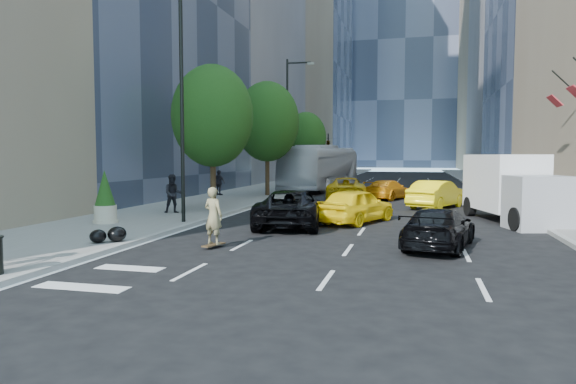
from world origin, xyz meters
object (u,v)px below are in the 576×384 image
(city_bus, at_px, (322,168))
(planter_shrub, at_px, (105,198))
(skateboarder, at_px, (213,220))
(black_sedan_mercedes, at_px, (439,228))
(black_sedan_lincoln, at_px, (291,208))
(box_truck, at_px, (512,188))

(city_bus, height_order, planter_shrub, city_bus)
(skateboarder, xyz_separation_m, black_sedan_mercedes, (6.95, 1.73, -0.27))
(planter_shrub, bearing_deg, city_bus, 79.09)
(black_sedan_lincoln, bearing_deg, box_truck, -164.70)
(black_sedan_mercedes, bearing_deg, skateboarder, 26.35)
(skateboarder, relative_size, box_truck, 0.28)
(box_truck, bearing_deg, city_bus, 107.86)
(skateboarder, height_order, planter_shrub, planter_shrub)
(box_truck, bearing_deg, skateboarder, -153.03)
(black_sedan_lincoln, relative_size, city_bus, 0.40)
(city_bus, bearing_deg, skateboarder, -80.87)
(city_bus, xyz_separation_m, planter_shrub, (-4.69, -24.31, -0.70))
(skateboarder, relative_size, planter_shrub, 0.83)
(black_sedan_lincoln, height_order, black_sedan_mercedes, black_sedan_lincoln)
(city_bus, height_order, box_truck, city_bus)
(black_sedan_mercedes, relative_size, city_bus, 0.33)
(box_truck, xyz_separation_m, planter_shrub, (-16.62, -5.57, -0.32))
(city_bus, xyz_separation_m, box_truck, (11.93, -18.74, -0.37))
(black_sedan_mercedes, bearing_deg, black_sedan_lincoln, -20.30)
(black_sedan_lincoln, distance_m, city_bus, 22.69)
(planter_shrub, bearing_deg, black_sedan_lincoln, 13.69)
(black_sedan_lincoln, bearing_deg, planter_shrub, 6.70)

